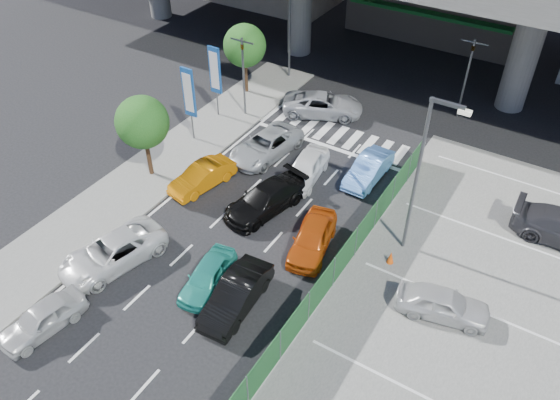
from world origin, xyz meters
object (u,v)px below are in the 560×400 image
Objects in this scene: traffic_light_right at (471,59)px; signboard_near at (189,95)px; tree_far at (245,46)px; traffic_light_left at (243,58)px; street_lamp_left at (292,12)px; taxi_teal_mid at (208,276)px; traffic_cone at (391,257)px; crossing_wagon_silver at (323,105)px; tree_near at (142,122)px; street_lamp_right at (423,167)px; signboard_far at (215,72)px; kei_truck_front_right at (369,169)px; wagon_silver_front_left at (266,145)px; parked_sedan_white at (443,304)px; hatch_black_mid_right at (236,295)px; sedan_black_mid at (265,199)px; van_white_back_left at (42,319)px; taxi_orange_right at (312,238)px; taxi_orange_left at (202,177)px; sedan_white_mid_left at (113,252)px; sedan_white_front_mid at (306,168)px.

signboard_near is (-12.70, -11.01, -0.87)m from traffic_light_right.
traffic_light_right reaches higher than tree_far.
street_lamp_left is at bearing 91.20° from traffic_light_left.
taxi_teal_mid is 5.68× the size of traffic_cone.
street_lamp_left reaches higher than crossing_wagon_silver.
tree_near is at bearing 138.09° from taxi_teal_mid.
street_lamp_right reaches higher than signboard_far.
traffic_light_right reaches higher than kei_truck_front_right.
street_lamp_right is 11.02m from wagon_silver_front_left.
crossing_wagon_silver reaches higher than parked_sedan_white.
traffic_light_right is 1.02× the size of crossing_wagon_silver.
hatch_black_mid_right is at bearing -124.30° from street_lamp_right.
street_lamp_right is at bearing 8.03° from tree_near.
tree_near is 7.53m from sedan_black_mid.
parked_sedan_white reaches higher than van_white_back_left.
taxi_orange_right is at bearing -2.18° from tree_near.
parked_sedan_white is at bearing -33.10° from tree_far.
street_lamp_left reaches higher than van_white_back_left.
traffic_light_right is 1.24× the size of hatch_black_mid_right.
traffic_light_right is 9.85m from kei_truck_front_right.
traffic_light_right is at bearing 31.43° from signboard_far.
hatch_black_mid_right reaches higher than taxi_teal_mid.
tree_near reaches higher than taxi_orange_left.
crossing_wagon_silver is 13.43m from traffic_cone.
parked_sedan_white is at bearing 4.71° from taxi_orange_left.
hatch_black_mid_right is (10.14, -15.59, -2.70)m from tree_far.
sedan_white_mid_left is at bearing -144.20° from street_lamp_right.
street_lamp_right reaches higher than wagon_silver_front_left.
tree_near is (0.60, -6.99, 0.32)m from signboard_far.
kei_truck_front_right is at bearing 29.96° from tree_near.
street_lamp_right reaches higher than taxi_teal_mid.
tree_far is at bearing 150.42° from street_lamp_right.
traffic_light_left is 1.07× the size of wagon_silver_front_left.
van_white_back_left is at bearing -83.66° from street_lamp_left.
crossing_wagon_silver is at bearing 115.07° from sedan_black_mid.
sedan_white_front_mid is (7.42, 4.21, -2.70)m from tree_near.
street_lamp_left reaches higher than sedan_black_mid.
taxi_teal_mid is at bearing -96.33° from sedan_white_front_mid.
crossing_wagon_silver is (0.63, 5.75, 0.03)m from wagon_silver_front_left.
taxi_orange_right is at bearing -97.84° from traffic_light_right.
signboard_far is (-0.40, 3.00, 0.00)m from signboard_near.
street_lamp_right reaches higher than sedan_white_front_mid.
taxi_teal_mid is 5.20m from taxi_orange_right.
traffic_cone is at bearing -16.38° from wagon_silver_front_left.
taxi_teal_mid is (4.27, 5.33, -0.01)m from van_white_back_left.
sedan_white_mid_left reaches higher than van_white_back_left.
parked_sedan_white is (9.24, 3.80, 0.10)m from taxi_teal_mid.
taxi_orange_left is (-0.30, 10.83, 0.02)m from van_white_back_left.
tree_far is 7.60× the size of traffic_cone.
signboard_far is at bearing 131.81° from taxi_orange_left.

